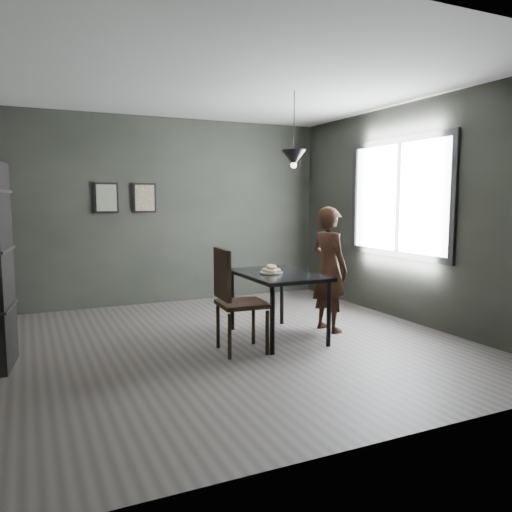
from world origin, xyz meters
name	(u,v)px	position (x,y,z in m)	size (l,w,h in m)	color
ground	(229,344)	(0.00, 0.00, 0.00)	(5.00, 5.00, 0.00)	#35302D
back_wall	(167,211)	(0.00, 2.50, 1.40)	(5.00, 0.10, 2.80)	black
ceiling	(227,81)	(0.00, 0.00, 2.80)	(5.00, 5.00, 0.02)	silver
window_assembly	(398,198)	(2.47, 0.20, 1.60)	(0.04, 1.96, 1.56)	white
cafe_table	(278,280)	(0.60, 0.00, 0.67)	(0.80, 1.20, 0.75)	black
white_plate	(271,273)	(0.51, -0.01, 0.76)	(0.23, 0.23, 0.01)	silver
donut_pile	(271,270)	(0.51, -0.01, 0.80)	(0.21, 0.22, 0.10)	beige
woman	(329,269)	(1.30, 0.02, 0.75)	(0.55, 0.36, 1.49)	black
wood_chair	(233,294)	(-0.07, -0.30, 0.62)	(0.50, 0.50, 1.09)	black
pendant_lamp	(294,158)	(0.85, 0.10, 2.05)	(0.28, 0.28, 0.86)	black
framed_print_left	(106,198)	(-0.90, 2.47, 1.60)	(0.34, 0.04, 0.44)	black
framed_print_right	(145,198)	(-0.35, 2.47, 1.60)	(0.34, 0.04, 0.44)	black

